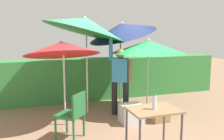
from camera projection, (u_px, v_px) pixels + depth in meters
name	position (u px, v px, depth m)	size (l,w,h in m)	color
ground_plane	(116.00, 119.00, 5.60)	(24.00, 24.00, 0.00)	#937056
hedge_row	(95.00, 78.00, 7.31)	(8.00, 0.70, 1.22)	#38843D
umbrella_rainbow	(86.00, 25.00, 5.73)	(2.01, 1.99, 2.59)	silver
umbrella_orange	(122.00, 30.00, 6.45)	(1.88, 1.85, 2.53)	silver
umbrella_yellow	(62.00, 49.00, 4.98)	(1.56, 1.58, 1.94)	silver
umbrella_navy	(148.00, 47.00, 5.85)	(1.76, 1.76, 1.84)	silver
person_vendor	(120.00, 77.00, 5.74)	(0.51, 0.38, 1.88)	black
chair_plastic	(73.00, 113.00, 4.46)	(0.62, 0.62, 0.89)	#236633
cooler_box	(131.00, 114.00, 5.32)	(0.48, 0.41, 0.42)	silver
crate_cardboard	(159.00, 113.00, 5.43)	(0.37, 0.35, 0.40)	#9E7A4C
folding_table	(154.00, 114.00, 3.89)	(0.80, 0.60, 0.77)	#4C4C51
bottle_water	(154.00, 102.00, 3.83)	(0.07, 0.07, 0.24)	silver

